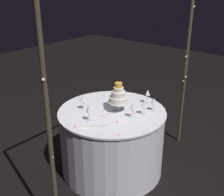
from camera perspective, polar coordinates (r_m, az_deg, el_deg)
name	(u,v)px	position (r m, az deg, el deg)	size (l,w,h in m)	color
ground_plane	(112,168)	(3.48, 0.00, -13.69)	(12.00, 12.00, 0.00)	black
decorative_arch	(138,44)	(2.67, 5.10, 10.57)	(2.16, 0.06, 2.31)	#473D2D
main_table	(112,140)	(3.27, 0.00, -8.46)	(1.17, 1.17, 0.74)	white
tiered_cake	(118,96)	(3.03, 1.28, 0.32)	(0.22, 0.22, 0.32)	silver
wine_glass_0	(148,93)	(3.25, 7.12, 0.96)	(0.06, 0.06, 0.17)	silver
wine_glass_1	(144,104)	(2.97, 6.45, -1.14)	(0.06, 0.06, 0.17)	silver
wine_glass_2	(133,106)	(2.90, 4.15, -1.63)	(0.06, 0.06, 0.17)	silver
wine_glass_3	(154,101)	(3.09, 8.34, -0.69)	(0.06, 0.06, 0.15)	silver
wine_glass_4	(89,109)	(2.84, -4.63, -2.22)	(0.06, 0.06, 0.18)	silver
wine_glass_5	(83,99)	(3.09, -5.74, -0.27)	(0.07, 0.07, 0.16)	silver
cake_knife	(93,126)	(2.78, -3.80, -5.63)	(0.23, 0.21, 0.01)	silver
rose_petal_0	(119,134)	(2.65, 1.33, -7.24)	(0.03, 0.02, 0.00)	#EA6B84
rose_petal_1	(117,122)	(2.86, 1.02, -4.80)	(0.03, 0.02, 0.00)	#EA6B84
rose_petal_2	(75,127)	(2.80, -7.34, -5.69)	(0.04, 0.03, 0.00)	#EA6B84
rose_petal_3	(109,114)	(3.02, -0.65, -3.20)	(0.02, 0.02, 0.00)	#EA6B84
rose_petal_4	(102,116)	(2.98, -2.06, -3.55)	(0.03, 0.02, 0.00)	#EA6B84
rose_petal_5	(104,117)	(2.95, -1.62, -3.85)	(0.03, 0.02, 0.00)	#EA6B84
rose_petal_6	(135,113)	(3.05, 4.57, -3.03)	(0.03, 0.02, 0.00)	#EA6B84
rose_petal_7	(103,111)	(3.09, -1.83, -2.60)	(0.03, 0.02, 0.00)	#EA6B84
rose_petal_8	(134,108)	(3.16, 4.31, -1.99)	(0.03, 0.02, 0.00)	#EA6B84
rose_petal_9	(121,101)	(3.33, 1.74, -0.65)	(0.03, 0.02, 0.00)	#EA6B84
rose_petal_10	(104,126)	(2.78, -1.65, -5.67)	(0.03, 0.02, 0.00)	#EA6B84
rose_petal_11	(121,94)	(3.53, 1.71, 0.77)	(0.03, 0.02, 0.00)	#EA6B84
rose_petal_12	(117,93)	(3.57, 1.03, 1.08)	(0.03, 0.02, 0.00)	#EA6B84
rose_petal_13	(79,98)	(3.44, -6.50, 0.07)	(0.03, 0.02, 0.00)	#EA6B84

